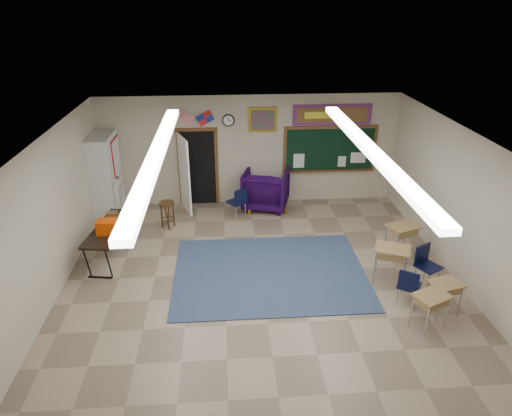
{
  "coord_description": "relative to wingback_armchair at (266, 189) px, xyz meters",
  "views": [
    {
      "loc": [
        -0.68,
        -7.28,
        5.34
      ],
      "look_at": [
        -0.04,
        1.5,
        1.2
      ],
      "focal_mm": 32.0,
      "sensor_mm": 36.0,
      "label": 1
    }
  ],
  "objects": [
    {
      "name": "chalkboard",
      "position": [
        1.78,
        0.36,
        0.93
      ],
      "size": [
        2.55,
        0.14,
        1.3
      ],
      "color": "brown",
      "rests_on": "back_wall"
    },
    {
      "name": "wingback_armchair",
      "position": [
        0.0,
        0.0,
        0.0
      ],
      "size": [
        1.43,
        1.45,
        1.07
      ],
      "primitive_type": "imported",
      "rotation": [
        0.0,
        0.0,
        2.86
      ],
      "color": "black",
      "rests_on": "floor"
    },
    {
      "name": "left_wall",
      "position": [
        -4.42,
        -4.1,
        0.96
      ],
      "size": [
        0.04,
        9.0,
        3.0
      ],
      "primitive_type": "cube",
      "color": "#A89D88",
      "rests_on": "floor"
    },
    {
      "name": "wall_clock",
      "position": [
        -0.97,
        0.37,
        1.81
      ],
      "size": [
        0.32,
        0.05,
        0.32
      ],
      "color": "black",
      "rests_on": "back_wall"
    },
    {
      "name": "storage_cabinet",
      "position": [
        -4.13,
        -0.25,
        0.56
      ],
      "size": [
        0.59,
        1.25,
        2.2
      ],
      "color": "silver",
      "rests_on": "floor"
    },
    {
      "name": "student_desk_back_right",
      "position": [
        2.78,
        -4.86,
        -0.16
      ],
      "size": [
        0.64,
        0.54,
        0.67
      ],
      "rotation": [
        0.0,
        0.0,
        0.23
      ],
      "color": "#9E8149",
      "rests_on": "floor"
    },
    {
      "name": "framed_art_print",
      "position": [
        -0.07,
        0.37,
        1.81
      ],
      "size": [
        0.75,
        0.05,
        0.65
      ],
      "color": "#A68720",
      "rests_on": "back_wall"
    },
    {
      "name": "back_wall",
      "position": [
        -0.42,
        0.4,
        0.96
      ],
      "size": [
        8.0,
        0.04,
        3.0
      ],
      "primitive_type": "cube",
      "color": "#A89D88",
      "rests_on": "floor"
    },
    {
      "name": "student_chair_desk_b",
      "position": [
        2.86,
        -3.99,
        -0.11
      ],
      "size": [
        0.59,
        0.59,
        0.86
      ],
      "primitive_type": null,
      "rotation": [
        0.0,
        0.0,
        0.51
      ],
      "color": "black",
      "rests_on": "floor"
    },
    {
      "name": "right_wall",
      "position": [
        3.58,
        -4.1,
        0.96
      ],
      "size": [
        0.04,
        9.0,
        3.0
      ],
      "primitive_type": "cube",
      "color": "#A89D88",
      "rests_on": "floor"
    },
    {
      "name": "student_desk_back_left",
      "position": [
        2.36,
        -5.23,
        -0.15
      ],
      "size": [
        0.71,
        0.64,
        0.7
      ],
      "rotation": [
        0.0,
        0.0,
        0.43
      ],
      "color": "#9E8149",
      "rests_on": "floor"
    },
    {
      "name": "bulletin_board",
      "position": [
        1.78,
        0.37,
        1.91
      ],
      "size": [
        2.1,
        0.05,
        0.55
      ],
      "color": "red",
      "rests_on": "back_wall"
    },
    {
      "name": "fluorescent_strips",
      "position": [
        -0.42,
        -4.1,
        2.4
      ],
      "size": [
        3.86,
        6.0,
        0.1
      ],
      "primitive_type": null,
      "color": "white",
      "rests_on": "ceiling"
    },
    {
      "name": "folding_table",
      "position": [
        -3.63,
        -2.44,
        -0.12
      ],
      "size": [
        0.87,
        1.92,
        1.05
      ],
      "rotation": [
        0.0,
        0.0,
        -0.14
      ],
      "color": "black",
      "rests_on": "floor"
    },
    {
      "name": "ceiling",
      "position": [
        -0.42,
        -4.1,
        2.46
      ],
      "size": [
        8.0,
        9.0,
        0.04
      ],
      "primitive_type": "cube",
      "color": "beige",
      "rests_on": "back_wall"
    },
    {
      "name": "student_desk_front_left",
      "position": [
        2.15,
        -3.81,
        -0.09
      ],
      "size": [
        0.82,
        0.73,
        0.81
      ],
      "rotation": [
        0.0,
        0.0,
        -0.4
      ],
      "color": "#9E8149",
      "rests_on": "floor"
    },
    {
      "name": "wooden_stool",
      "position": [
        -2.56,
        -1.03,
        -0.18
      ],
      "size": [
        0.39,
        0.39,
        0.68
      ],
      "color": "#442A14",
      "rests_on": "floor"
    },
    {
      "name": "floor",
      "position": [
        -0.42,
        -4.1,
        -0.54
      ],
      "size": [
        9.0,
        9.0,
        0.0
      ],
      "primitive_type": "plane",
      "color": "gray",
      "rests_on": "ground"
    },
    {
      "name": "wall_flags",
      "position": [
        -1.82,
        0.34,
        1.94
      ],
      "size": [
        1.16,
        0.06,
        0.7
      ],
      "primitive_type": null,
      "color": "red",
      "rests_on": "back_wall"
    },
    {
      "name": "area_rug",
      "position": [
        -0.22,
        -3.3,
        -0.53
      ],
      "size": [
        4.0,
        3.0,
        0.02
      ],
      "primitive_type": "cube",
      "color": "#32405F",
      "rests_on": "floor"
    },
    {
      "name": "student_chair_reading",
      "position": [
        -0.83,
        -0.62,
        -0.11
      ],
      "size": [
        0.6,
        0.6,
        0.86
      ],
      "primitive_type": null,
      "rotation": [
        0.0,
        0.0,
        3.78
      ],
      "color": "black",
      "rests_on": "floor"
    },
    {
      "name": "student_chair_desk_a",
      "position": [
        2.26,
        -4.55,
        -0.13
      ],
      "size": [
        0.56,
        0.56,
        0.81
      ],
      "primitive_type": null,
      "rotation": [
        0.0,
        0.0,
        2.55
      ],
      "color": "black",
      "rests_on": "floor"
    },
    {
      "name": "student_desk_front_right",
      "position": [
        2.74,
        -2.82,
        -0.11
      ],
      "size": [
        0.76,
        0.67,
        0.76
      ],
      "rotation": [
        0.0,
        0.0,
        0.35
      ],
      "color": "#9E8149",
      "rests_on": "floor"
    },
    {
      "name": "doorway",
      "position": [
        -1.92,
        0.25,
        0.52
      ],
      "size": [
        1.1,
        0.89,
        2.16
      ],
      "color": "black",
      "rests_on": "back_wall"
    }
  ]
}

